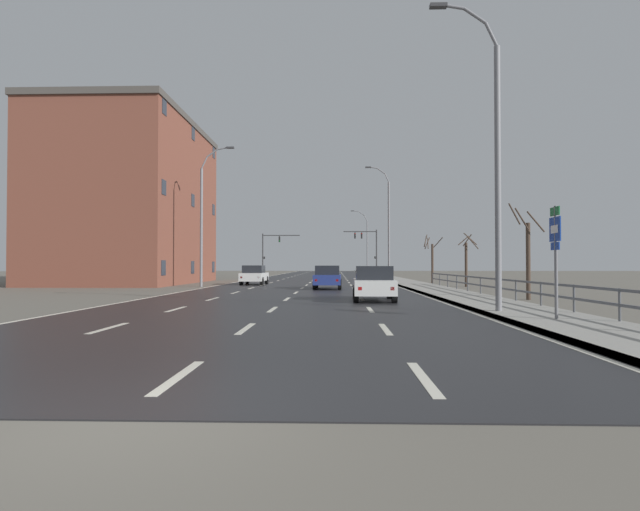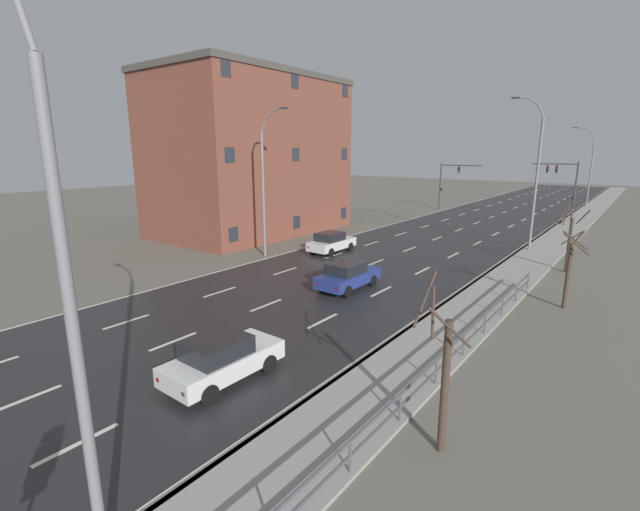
{
  "view_description": "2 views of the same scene",
  "coord_description": "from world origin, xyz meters",
  "px_view_note": "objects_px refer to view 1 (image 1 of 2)",
  "views": [
    {
      "loc": [
        2.25,
        -5.16,
        1.63
      ],
      "look_at": [
        0.03,
        68.59,
        2.98
      ],
      "focal_mm": 28.16,
      "sensor_mm": 36.0,
      "label": 1
    },
    {
      "loc": [
        14.69,
        8.54,
        7.52
      ],
      "look_at": [
        0.0,
        28.06,
        1.73
      ],
      "focal_mm": 24.79,
      "sensor_mm": 36.0,
      "label": 2
    }
  ],
  "objects_px": {
    "brick_building": "(132,202)",
    "car_far_left": "(254,275)",
    "car_mid_centre": "(374,283)",
    "street_lamp_foreground": "(493,160)",
    "car_near_left": "(328,277)",
    "highway_sign": "(556,248)",
    "traffic_signal_left": "(270,248)",
    "street_lamp_distant": "(366,243)",
    "traffic_signal_right": "(369,245)",
    "street_lamp_left_bank": "(204,218)",
    "street_lamp_midground": "(387,225)"
  },
  "relations": [
    {
      "from": "brick_building",
      "to": "car_far_left",
      "type": "bearing_deg",
      "value": -14.7
    },
    {
      "from": "car_far_left",
      "to": "car_mid_centre",
      "type": "height_order",
      "value": "same"
    },
    {
      "from": "street_lamp_foreground",
      "to": "brick_building",
      "type": "distance_m",
      "value": 35.35
    },
    {
      "from": "car_near_left",
      "to": "car_mid_centre",
      "type": "relative_size",
      "value": 1.0
    },
    {
      "from": "highway_sign",
      "to": "traffic_signal_left",
      "type": "xyz_separation_m",
      "value": [
        -15.32,
        55.91,
        1.87
      ]
    },
    {
      "from": "street_lamp_foreground",
      "to": "street_lamp_distant",
      "type": "height_order",
      "value": "street_lamp_distant"
    },
    {
      "from": "traffic_signal_left",
      "to": "brick_building",
      "type": "xyz_separation_m",
      "value": [
        -8.66,
        -26.73,
        3.13
      ]
    },
    {
      "from": "traffic_signal_right",
      "to": "street_lamp_left_bank",
      "type": "bearing_deg",
      "value": -114.18
    },
    {
      "from": "street_lamp_midground",
      "to": "car_far_left",
      "type": "distance_m",
      "value": 15.9
    },
    {
      "from": "street_lamp_midground",
      "to": "car_far_left",
      "type": "relative_size",
      "value": 2.78
    },
    {
      "from": "car_far_left",
      "to": "car_near_left",
      "type": "xyz_separation_m",
      "value": [
        6.04,
        -6.91,
        0.0
      ]
    },
    {
      "from": "street_lamp_foreground",
      "to": "car_near_left",
      "type": "bearing_deg",
      "value": 108.71
    },
    {
      "from": "street_lamp_midground",
      "to": "brick_building",
      "type": "distance_m",
      "value": 24.02
    },
    {
      "from": "car_near_left",
      "to": "car_far_left",
      "type": "bearing_deg",
      "value": 132.14
    },
    {
      "from": "street_lamp_foreground",
      "to": "traffic_signal_left",
      "type": "bearing_deg",
      "value": 105.06
    },
    {
      "from": "car_mid_centre",
      "to": "highway_sign",
      "type": "bearing_deg",
      "value": -60.78
    },
    {
      "from": "street_lamp_left_bank",
      "to": "car_mid_centre",
      "type": "bearing_deg",
      "value": -50.94
    },
    {
      "from": "car_near_left",
      "to": "brick_building",
      "type": "xyz_separation_m",
      "value": [
        -17.33,
        9.87,
        6.3
      ]
    },
    {
      "from": "traffic_signal_right",
      "to": "car_far_left",
      "type": "xyz_separation_m",
      "value": [
        -11.12,
        -28.03,
        -3.54
      ]
    },
    {
      "from": "car_far_left",
      "to": "highway_sign",
      "type": "bearing_deg",
      "value": -63.62
    },
    {
      "from": "traffic_signal_right",
      "to": "car_mid_centre",
      "type": "xyz_separation_m",
      "value": [
        -2.86,
        -45.86,
        -3.54
      ]
    },
    {
      "from": "street_lamp_left_bank",
      "to": "car_near_left",
      "type": "height_order",
      "value": "street_lamp_left_bank"
    },
    {
      "from": "street_lamp_foreground",
      "to": "brick_building",
      "type": "height_order",
      "value": "brick_building"
    },
    {
      "from": "street_lamp_midground",
      "to": "car_mid_centre",
      "type": "bearing_deg",
      "value": -97.25
    },
    {
      "from": "street_lamp_foreground",
      "to": "street_lamp_midground",
      "type": "distance_m",
      "value": 33.34
    },
    {
      "from": "street_lamp_left_bank",
      "to": "traffic_signal_right",
      "type": "xyz_separation_m",
      "value": [
        14.27,
        31.79,
        -0.72
      ]
    },
    {
      "from": "car_far_left",
      "to": "car_near_left",
      "type": "height_order",
      "value": "same"
    },
    {
      "from": "car_mid_centre",
      "to": "traffic_signal_right",
      "type": "bearing_deg",
      "value": 87.87
    },
    {
      "from": "traffic_signal_right",
      "to": "brick_building",
      "type": "height_order",
      "value": "brick_building"
    },
    {
      "from": "traffic_signal_left",
      "to": "traffic_signal_right",
      "type": "bearing_deg",
      "value": -6.93
    },
    {
      "from": "traffic_signal_left",
      "to": "brick_building",
      "type": "relative_size",
      "value": 0.34
    },
    {
      "from": "street_lamp_foreground",
      "to": "traffic_signal_right",
      "type": "bearing_deg",
      "value": 90.69
    },
    {
      "from": "street_lamp_left_bank",
      "to": "highway_sign",
      "type": "relative_size",
      "value": 3.17
    },
    {
      "from": "car_near_left",
      "to": "brick_building",
      "type": "bearing_deg",
      "value": 151.32
    },
    {
      "from": "brick_building",
      "to": "car_near_left",
      "type": "bearing_deg",
      "value": -29.66
    },
    {
      "from": "street_lamp_foreground",
      "to": "car_near_left",
      "type": "distance_m",
      "value": 18.31
    },
    {
      "from": "highway_sign",
      "to": "car_near_left",
      "type": "distance_m",
      "value": 20.45
    },
    {
      "from": "traffic_signal_right",
      "to": "car_near_left",
      "type": "bearing_deg",
      "value": -98.28
    },
    {
      "from": "car_far_left",
      "to": "brick_building",
      "type": "distance_m",
      "value": 13.27
    },
    {
      "from": "street_lamp_distant",
      "to": "car_far_left",
      "type": "distance_m",
      "value": 44.69
    },
    {
      "from": "traffic_signal_right",
      "to": "traffic_signal_left",
      "type": "height_order",
      "value": "traffic_signal_right"
    },
    {
      "from": "street_lamp_distant",
      "to": "traffic_signal_left",
      "type": "xyz_separation_m",
      "value": [
        -14.33,
        -13.21,
        -1.22
      ]
    },
    {
      "from": "street_lamp_distant",
      "to": "traffic_signal_left",
      "type": "bearing_deg",
      "value": -137.33
    },
    {
      "from": "car_far_left",
      "to": "traffic_signal_left",
      "type": "bearing_deg",
      "value": 95.64
    },
    {
      "from": "highway_sign",
      "to": "traffic_signal_left",
      "type": "relative_size",
      "value": 0.55
    },
    {
      "from": "brick_building",
      "to": "traffic_signal_left",
      "type": "bearing_deg",
      "value": 72.06
    },
    {
      "from": "car_far_left",
      "to": "car_near_left",
      "type": "relative_size",
      "value": 1.0
    },
    {
      "from": "street_lamp_left_bank",
      "to": "car_near_left",
      "type": "bearing_deg",
      "value": -18.87
    },
    {
      "from": "street_lamp_midground",
      "to": "car_near_left",
      "type": "xyz_separation_m",
      "value": [
        -5.71,
        -16.48,
        -4.81
      ]
    },
    {
      "from": "street_lamp_left_bank",
      "to": "car_mid_centre",
      "type": "height_order",
      "value": "street_lamp_left_bank"
    }
  ]
}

